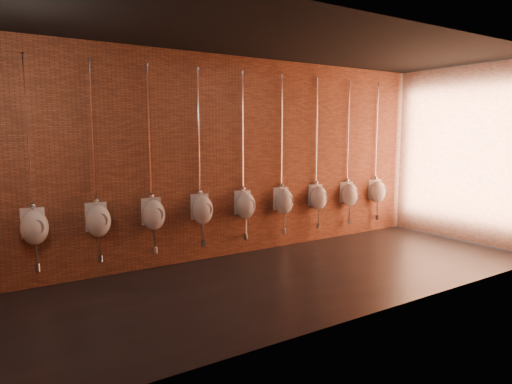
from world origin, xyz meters
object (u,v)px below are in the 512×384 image
(urinal_6, at_px, (284,200))
(urinal_9, at_px, (378,191))
(urinal_1, at_px, (34,226))
(urinal_5, at_px, (245,204))
(urinal_4, at_px, (202,209))
(urinal_7, at_px, (318,197))
(urinal_2, at_px, (98,219))
(urinal_8, at_px, (349,194))
(urinal_3, at_px, (153,214))

(urinal_6, xyz_separation_m, urinal_9, (2.35, 0.00, 0.00))
(urinal_1, xyz_separation_m, urinal_9, (6.26, 0.00, 0.00))
(urinal_1, distance_m, urinal_5, 3.13)
(urinal_4, distance_m, urinal_7, 2.35)
(urinal_1, height_order, urinal_2, same)
(urinal_8, xyz_separation_m, urinal_9, (0.78, 0.00, 0.00))
(urinal_2, height_order, urinal_3, same)
(urinal_4, bearing_deg, urinal_7, 0.00)
(urinal_3, distance_m, urinal_7, 3.13)
(urinal_1, bearing_deg, urinal_4, 0.00)
(urinal_4, bearing_deg, urinal_9, 0.00)
(urinal_5, bearing_deg, urinal_6, 0.00)
(urinal_1, xyz_separation_m, urinal_8, (5.48, 0.00, 0.00))
(urinal_4, height_order, urinal_6, same)
(urinal_6, bearing_deg, urinal_1, 180.00)
(urinal_3, bearing_deg, urinal_1, 180.00)
(urinal_9, bearing_deg, urinal_6, 180.00)
(urinal_4, bearing_deg, urinal_3, 180.00)
(urinal_4, bearing_deg, urinal_8, 0.00)
(urinal_6, height_order, urinal_9, same)
(urinal_2, distance_m, urinal_3, 0.78)
(urinal_2, bearing_deg, urinal_8, 0.00)
(urinal_5, bearing_deg, urinal_7, 0.00)
(urinal_4, xyz_separation_m, urinal_6, (1.57, 0.00, 0.00))
(urinal_4, height_order, urinal_7, same)
(urinal_4, height_order, urinal_5, same)
(urinal_1, relative_size, urinal_4, 1.00)
(urinal_5, height_order, urinal_7, same)
(urinal_3, distance_m, urinal_8, 3.92)
(urinal_9, bearing_deg, urinal_5, 180.00)
(urinal_1, bearing_deg, urinal_9, 0.00)
(urinal_3, distance_m, urinal_5, 1.57)
(urinal_1, distance_m, urinal_2, 0.78)
(urinal_4, relative_size, urinal_9, 1.00)
(urinal_5, distance_m, urinal_9, 3.13)
(urinal_4, bearing_deg, urinal_6, 0.00)
(urinal_5, bearing_deg, urinal_3, 180.00)
(urinal_3, xyz_separation_m, urinal_4, (0.78, 0.00, 0.00))
(urinal_3, bearing_deg, urinal_9, 0.00)
(urinal_2, xyz_separation_m, urinal_5, (2.35, 0.00, 0.00))
(urinal_2, relative_size, urinal_8, 1.00)
(urinal_1, distance_m, urinal_6, 3.92)
(urinal_1, relative_size, urinal_6, 1.00)
(urinal_6, distance_m, urinal_9, 2.35)
(urinal_6, relative_size, urinal_9, 1.00)
(urinal_7, height_order, urinal_8, same)
(urinal_3, height_order, urinal_4, same)
(urinal_2, height_order, urinal_7, same)
(urinal_1, xyz_separation_m, urinal_4, (2.35, 0.00, 0.00))
(urinal_2, distance_m, urinal_4, 1.57)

